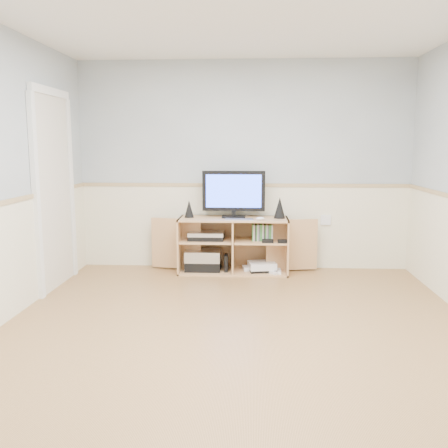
# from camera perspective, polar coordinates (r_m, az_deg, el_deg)

# --- Properties ---
(room) EXTENTS (4.04, 4.54, 2.54)m
(room) POSITION_cam_1_polar(r_m,az_deg,el_deg) (3.96, 0.85, 4.90)
(room) COLOR #A77C4A
(room) RESTS_ON ground
(media_cabinet) EXTENTS (2.00, 0.48, 0.65)m
(media_cabinet) POSITION_cam_1_polar(r_m,az_deg,el_deg) (5.97, 1.10, -2.26)
(media_cabinet) COLOR tan
(media_cabinet) RESTS_ON floor
(monitor) EXTENTS (0.74, 0.18, 0.55)m
(monitor) POSITION_cam_1_polar(r_m,az_deg,el_deg) (5.88, 1.11, 3.64)
(monitor) COLOR black
(monitor) RESTS_ON media_cabinet
(speaker_left) EXTENTS (0.11, 0.11, 0.21)m
(speaker_left) POSITION_cam_1_polar(r_m,az_deg,el_deg) (5.91, -4.01, 1.74)
(speaker_left) COLOR black
(speaker_left) RESTS_ON media_cabinet
(speaker_right) EXTENTS (0.13, 0.13, 0.25)m
(speaker_right) POSITION_cam_1_polar(r_m,az_deg,el_deg) (5.87, 6.38, 1.86)
(speaker_right) COLOR black
(speaker_right) RESTS_ON media_cabinet
(keyboard) EXTENTS (0.33, 0.14, 0.01)m
(keyboard) POSITION_cam_1_polar(r_m,az_deg,el_deg) (5.72, 1.74, 0.53)
(keyboard) COLOR #BCBCC0
(keyboard) RESTS_ON media_cabinet
(mouse) EXTENTS (0.11, 0.09, 0.04)m
(mouse) POSITION_cam_1_polar(r_m,az_deg,el_deg) (5.72, 4.18, 0.63)
(mouse) COLOR white
(mouse) RESTS_ON media_cabinet
(av_components) EXTENTS (0.51, 0.31, 0.47)m
(av_components) POSITION_cam_1_polar(r_m,az_deg,el_deg) (5.96, -2.23, -3.40)
(av_components) COLOR black
(av_components) RESTS_ON media_cabinet
(game_consoles) EXTENTS (0.46, 0.31, 0.11)m
(game_consoles) POSITION_cam_1_polar(r_m,az_deg,el_deg) (5.96, 4.24, -4.89)
(game_consoles) COLOR white
(game_consoles) RESTS_ON media_cabinet
(game_cases) EXTENTS (0.24, 0.14, 0.19)m
(game_cases) POSITION_cam_1_polar(r_m,az_deg,el_deg) (5.87, 4.40, -0.97)
(game_cases) COLOR #3F8C3F
(game_cases) RESTS_ON media_cabinet
(wall_outlet) EXTENTS (0.12, 0.03, 0.12)m
(wall_outlet) POSITION_cam_1_polar(r_m,az_deg,el_deg) (6.18, 11.55, 0.46)
(wall_outlet) COLOR white
(wall_outlet) RESTS_ON wall_back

